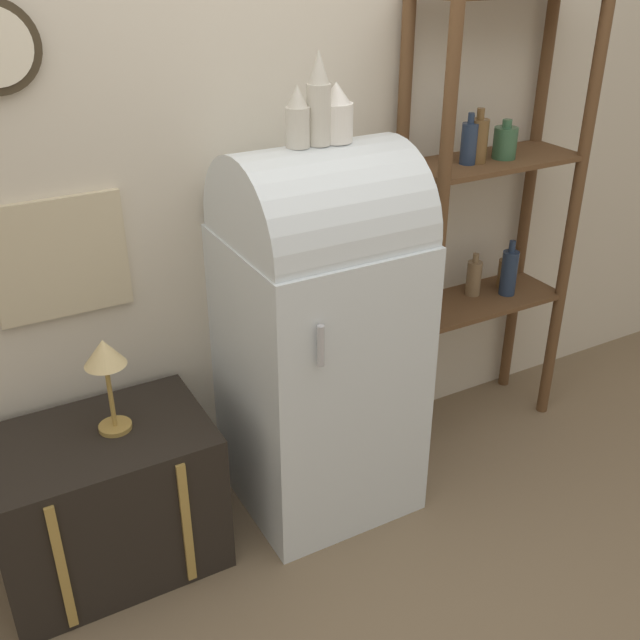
{
  "coord_description": "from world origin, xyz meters",
  "views": [
    {
      "loc": [
        -1.16,
        -1.85,
        2.03
      ],
      "look_at": [
        0.0,
        0.25,
        0.78
      ],
      "focal_mm": 42.0,
      "sensor_mm": 36.0,
      "label": 1
    }
  ],
  "objects_px": {
    "vase_left": "(298,119)",
    "vase_right": "(336,114)",
    "vase_center": "(318,102)",
    "suitcase_trunk": "(106,501)",
    "desk_lamp": "(105,362)",
    "refrigerator": "(319,330)"
  },
  "relations": [
    {
      "from": "refrigerator",
      "to": "desk_lamp",
      "type": "distance_m",
      "value": 0.77
    },
    {
      "from": "vase_center",
      "to": "desk_lamp",
      "type": "xyz_separation_m",
      "value": [
        -0.76,
        0.03,
        -0.74
      ]
    },
    {
      "from": "vase_center",
      "to": "vase_right",
      "type": "relative_size",
      "value": 1.55
    },
    {
      "from": "vase_left",
      "to": "vase_center",
      "type": "distance_m",
      "value": 0.08
    },
    {
      "from": "refrigerator",
      "to": "vase_left",
      "type": "bearing_deg",
      "value": 174.45
    },
    {
      "from": "vase_center",
      "to": "vase_right",
      "type": "height_order",
      "value": "vase_center"
    },
    {
      "from": "vase_left",
      "to": "vase_center",
      "type": "relative_size",
      "value": 0.66
    },
    {
      "from": "suitcase_trunk",
      "to": "desk_lamp",
      "type": "distance_m",
      "value": 0.54
    },
    {
      "from": "vase_left",
      "to": "vase_right",
      "type": "distance_m",
      "value": 0.14
    },
    {
      "from": "vase_center",
      "to": "vase_right",
      "type": "xyz_separation_m",
      "value": [
        0.07,
        0.01,
        -0.05
      ]
    },
    {
      "from": "suitcase_trunk",
      "to": "vase_left",
      "type": "xyz_separation_m",
      "value": [
        0.76,
        -0.01,
        1.23
      ]
    },
    {
      "from": "desk_lamp",
      "to": "refrigerator",
      "type": "bearing_deg",
      "value": -2.27
    },
    {
      "from": "vase_right",
      "to": "vase_left",
      "type": "bearing_deg",
      "value": -178.31
    },
    {
      "from": "vase_right",
      "to": "desk_lamp",
      "type": "xyz_separation_m",
      "value": [
        -0.83,
        0.02,
        -0.7
      ]
    },
    {
      "from": "refrigerator",
      "to": "suitcase_trunk",
      "type": "relative_size",
      "value": 1.92
    },
    {
      "from": "refrigerator",
      "to": "vase_left",
      "type": "xyz_separation_m",
      "value": [
        -0.07,
        0.01,
        0.77
      ]
    },
    {
      "from": "refrigerator",
      "to": "desk_lamp",
      "type": "bearing_deg",
      "value": 177.73
    },
    {
      "from": "vase_left",
      "to": "vase_right",
      "type": "xyz_separation_m",
      "value": [
        0.14,
        0.0,
        -0.0
      ]
    },
    {
      "from": "desk_lamp",
      "to": "vase_right",
      "type": "bearing_deg",
      "value": -1.31
    },
    {
      "from": "suitcase_trunk",
      "to": "desk_lamp",
      "type": "bearing_deg",
      "value": 7.99
    },
    {
      "from": "refrigerator",
      "to": "vase_right",
      "type": "xyz_separation_m",
      "value": [
        0.07,
        0.01,
        0.77
      ]
    },
    {
      "from": "suitcase_trunk",
      "to": "vase_right",
      "type": "height_order",
      "value": "vase_right"
    }
  ]
}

